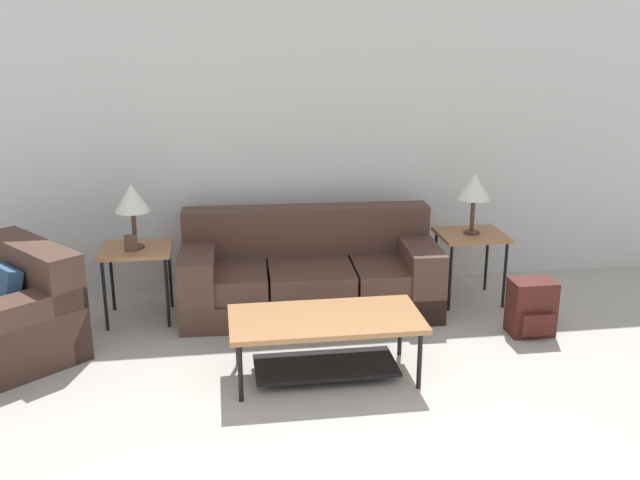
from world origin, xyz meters
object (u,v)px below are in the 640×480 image
object	(u,v)px
coffee_table	(326,332)
table_lamp_right	(474,188)
backpack	(532,308)
couch	(309,275)
table_lamp_left	(132,199)
side_table_left	(136,255)
side_table_right	(471,240)

from	to	relation	value
coffee_table	table_lamp_right	distance (m)	2.00
table_lamp_right	backpack	xyz separation A→B (m)	(0.24, -0.75, -0.79)
couch	table_lamp_left	distance (m)	1.57
side_table_left	table_lamp_right	size ratio (longest dim) A/B	1.17
couch	coffee_table	size ratio (longest dim) A/B	1.65
couch	table_lamp_left	xyz separation A→B (m)	(-1.40, -0.01, 0.71)
side_table_left	table_lamp_left	distance (m)	0.46
table_lamp_left	backpack	bearing A→B (deg)	-13.89
couch	side_table_right	xyz separation A→B (m)	(1.40, -0.01, 0.25)
couch	table_lamp_right	world-z (taller)	table_lamp_right
couch	table_lamp_right	bearing A→B (deg)	-0.55
couch	coffee_table	bearing A→B (deg)	-92.35
table_lamp_left	table_lamp_right	size ratio (longest dim) A/B	1.00
backpack	table_lamp_left	bearing A→B (deg)	166.11
coffee_table	table_lamp_right	size ratio (longest dim) A/B	2.50
side_table_right	table_lamp_right	world-z (taller)	table_lamp_right
couch	side_table_right	world-z (taller)	couch
coffee_table	table_lamp_right	world-z (taller)	table_lamp_right
coffee_table	side_table_right	xyz separation A→B (m)	(1.45, 1.21, 0.22)
side_table_right	table_lamp_right	distance (m)	0.46
side_table_right	backpack	world-z (taller)	side_table_right
side_table_left	table_lamp_right	world-z (taller)	table_lamp_right
coffee_table	backpack	distance (m)	1.75
side_table_right	table_lamp_right	bearing A→B (deg)	90.00
coffee_table	backpack	size ratio (longest dim) A/B	2.96
couch	side_table_right	distance (m)	1.42
coffee_table	side_table_left	size ratio (longest dim) A/B	2.13
couch	table_lamp_left	world-z (taller)	table_lamp_left
table_lamp_right	table_lamp_left	bearing A→B (deg)	180.00
coffee_table	backpack	xyz separation A→B (m)	(1.69, 0.46, -0.11)
table_lamp_left	table_lamp_right	xyz separation A→B (m)	(2.79, 0.00, 0.00)
couch	backpack	bearing A→B (deg)	-25.03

